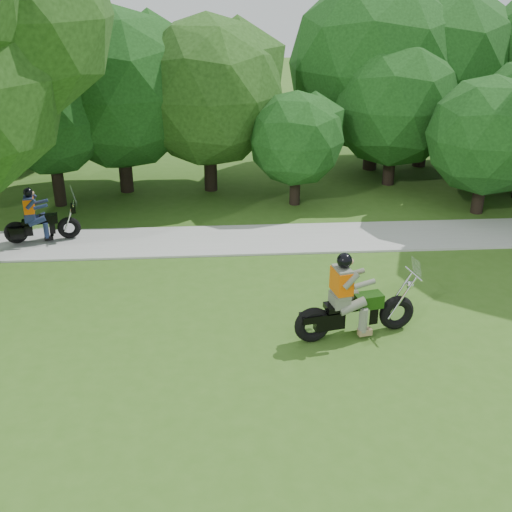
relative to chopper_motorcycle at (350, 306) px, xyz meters
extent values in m
plane|color=#365E1A|center=(1.13, -2.55, -0.73)|extent=(100.00, 100.00, 0.00)
cube|color=#9F9F9A|center=(1.13, 5.45, -0.70)|extent=(60.00, 2.20, 0.06)
cylinder|color=black|center=(-2.91, 10.23, 0.17)|extent=(0.46, 0.46, 1.80)
sphere|color=#1D3D11|center=(-2.91, 10.23, 2.74)|extent=(5.12, 5.12, 5.12)
cylinder|color=black|center=(5.44, 12.74, 0.17)|extent=(0.52, 0.52, 1.80)
sphere|color=#133610|center=(5.44, 12.74, 3.15)|extent=(6.37, 6.37, 6.37)
cylinder|color=black|center=(-7.94, 8.95, 0.14)|extent=(0.39, 0.39, 1.74)
sphere|color=#133610|center=(-7.94, 8.95, 2.24)|extent=(3.78, 3.78, 3.78)
cylinder|color=black|center=(-5.89, 10.28, 0.17)|extent=(0.47, 0.47, 1.80)
sphere|color=#133610|center=(-5.89, 10.28, 2.82)|extent=(5.39, 5.39, 5.39)
cylinder|color=black|center=(3.36, 12.45, 0.17)|extent=(0.53, 0.53, 1.80)
sphere|color=#133610|center=(3.36, 12.45, 3.24)|extent=(6.66, 6.66, 6.66)
cylinder|color=black|center=(5.68, 7.29, -0.08)|extent=(0.39, 0.39, 1.29)
sphere|color=#133610|center=(5.68, 7.29, 1.78)|extent=(3.77, 3.77, 3.77)
cylinder|color=black|center=(-0.11, 8.52, -0.12)|extent=(0.36, 0.36, 1.21)
sphere|color=#133610|center=(-0.11, 8.52, 1.49)|extent=(3.12, 3.12, 3.12)
cylinder|color=black|center=(-10.54, 14.47, 0.17)|extent=(0.51, 0.51, 1.80)
sphere|color=#133610|center=(-10.54, 14.47, 3.12)|extent=(6.29, 6.29, 6.29)
cylinder|color=black|center=(3.58, 10.45, 0.01)|extent=(0.43, 0.43, 1.48)
sphere|color=#133610|center=(3.58, 10.45, 2.23)|extent=(4.57, 4.57, 4.57)
sphere|color=#1D3D11|center=(-7.61, 4.75, 5.47)|extent=(5.12, 5.12, 5.12)
torus|color=black|center=(-0.82, -0.17, -0.33)|extent=(0.83, 0.39, 0.80)
torus|color=black|center=(1.08, 0.23, -0.33)|extent=(0.83, 0.39, 0.80)
cube|color=black|center=(-0.10, -0.02, -0.27)|extent=(1.43, 0.55, 0.37)
cube|color=silver|center=(0.09, 0.02, -0.27)|extent=(0.62, 0.49, 0.46)
cube|color=black|center=(0.40, 0.08, 0.08)|extent=(0.65, 0.46, 0.30)
cube|color=black|center=(-0.25, -0.05, 0.03)|extent=(0.66, 0.48, 0.11)
cylinder|color=silver|center=(1.13, 0.24, 0.08)|extent=(0.62, 0.18, 0.95)
cylinder|color=silver|center=(1.40, 0.29, 0.57)|extent=(0.19, 0.73, 0.04)
cube|color=#4D5343|center=(-0.25, -0.05, 0.19)|extent=(0.42, 0.50, 0.27)
cube|color=#4D5343|center=(-0.23, -0.05, 0.60)|extent=(0.39, 0.53, 0.64)
cube|color=#E95604|center=(-0.23, -0.05, 0.62)|extent=(0.43, 0.58, 0.50)
sphere|color=black|center=(-0.19, -0.04, 1.08)|extent=(0.32, 0.32, 0.32)
torus|color=black|center=(-8.47, 5.56, -0.34)|extent=(0.68, 0.31, 0.66)
torus|color=black|center=(-7.03, 5.84, -0.34)|extent=(0.68, 0.31, 0.66)
cube|color=black|center=(-7.92, 5.66, -0.29)|extent=(1.08, 0.42, 0.30)
cube|color=silver|center=(-7.78, 5.69, -0.29)|extent=(0.51, 0.40, 0.38)
cube|color=black|center=(-7.55, 5.74, -0.01)|extent=(0.54, 0.37, 0.25)
cube|color=black|center=(-8.04, 5.64, -0.04)|extent=(0.54, 0.39, 0.09)
cylinder|color=silver|center=(-6.99, 5.84, -0.01)|extent=(0.38, 0.11, 0.85)
cylinder|color=silver|center=(-6.84, 5.87, 0.40)|extent=(0.15, 0.60, 0.03)
cube|color=black|center=(-8.38, 5.36, -0.29)|extent=(0.41, 0.19, 0.32)
cube|color=black|center=(-8.46, 5.77, -0.29)|extent=(0.41, 0.19, 0.32)
cube|color=#1A2247|center=(-8.04, 5.64, 0.09)|extent=(0.35, 0.41, 0.23)
cube|color=#1A2247|center=(-8.02, 5.65, 0.43)|extent=(0.32, 0.44, 0.53)
cube|color=#E95604|center=(-8.02, 5.65, 0.45)|extent=(0.35, 0.48, 0.41)
sphere|color=black|center=(-7.99, 5.65, 0.82)|extent=(0.26, 0.26, 0.26)
camera|label=1|loc=(-2.81, -11.77, 6.51)|focal=45.00mm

